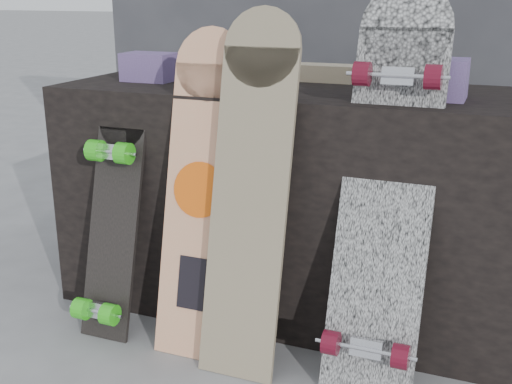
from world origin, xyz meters
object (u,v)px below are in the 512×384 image
at_px(vendor_table, 291,200).
at_px(skateboard_dark, 111,217).
at_px(longboard_geisha, 201,185).
at_px(longboard_cascadia, 388,182).
at_px(longboard_celtic, 251,183).

xyz_separation_m(vendor_table, skateboard_dark, (-0.49, -0.39, -0.00)).
height_order(longboard_geisha, longboard_cascadia, longboard_cascadia).
bearing_deg(longboard_celtic, longboard_geisha, 168.69).
height_order(longboard_celtic, longboard_cascadia, longboard_cascadia).
height_order(vendor_table, longboard_celtic, longboard_celtic).
bearing_deg(vendor_table, longboard_celtic, -89.28).
bearing_deg(skateboard_dark, vendor_table, 38.63).
xyz_separation_m(vendor_table, longboard_cascadia, (0.39, -0.30, 0.19)).
distance_m(longboard_geisha, longboard_cascadia, 0.57).
relative_size(longboard_geisha, longboard_cascadia, 0.89).
distance_m(longboard_celtic, longboard_cascadia, 0.40).
distance_m(vendor_table, longboard_cascadia, 0.53).
height_order(vendor_table, longboard_geisha, longboard_geisha).
bearing_deg(longboard_cascadia, longboard_geisha, -174.65).
relative_size(longboard_celtic, longboard_cascadia, 0.94).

